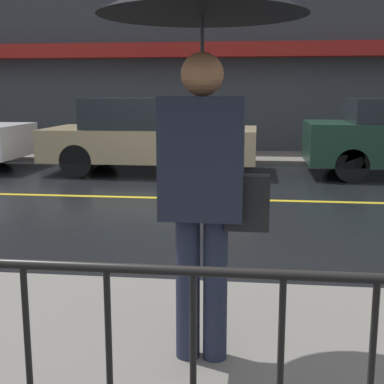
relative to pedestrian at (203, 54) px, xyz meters
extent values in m
plane|color=black|center=(-0.97, 5.07, -1.80)|extent=(80.00, 80.00, 0.00)
cube|color=slate|center=(-0.97, -0.07, -1.75)|extent=(28.00, 2.63, 0.11)
cube|color=slate|center=(-0.97, 9.89, -1.75)|extent=(28.00, 1.99, 0.11)
cube|color=gold|center=(-0.97, 5.07, -1.80)|extent=(25.20, 0.12, 0.01)
cube|color=#383D42|center=(-0.97, 11.04, 1.35)|extent=(28.00, 0.30, 6.31)
cube|color=maroon|center=(-0.97, 10.61, 0.80)|extent=(16.80, 0.55, 0.35)
cylinder|color=black|center=(-0.52, -1.13, -1.24)|extent=(0.02, 0.02, 0.91)
cylinder|color=#23283D|center=(-0.08, 0.00, -1.28)|extent=(0.14, 0.14, 0.83)
cylinder|color=#23283D|center=(0.07, 0.00, -1.28)|extent=(0.14, 0.14, 0.83)
cube|color=#232838|center=(-0.01, 0.00, -0.54)|extent=(0.45, 0.27, 0.65)
sphere|color=#BF7B4D|center=(-0.01, 0.00, -0.10)|extent=(0.23, 0.23, 0.23)
cylinder|color=#262628|center=(-0.01, 0.00, -0.18)|extent=(0.02, 0.02, 0.73)
cube|color=black|center=(0.24, 0.00, -0.78)|extent=(0.24, 0.12, 0.30)
cube|color=tan|center=(-1.79, 7.69, -1.23)|extent=(4.14, 1.92, 0.62)
cube|color=#1E2328|center=(-1.95, 7.69, -0.62)|extent=(2.15, 1.77, 0.59)
cylinder|color=black|center=(-0.50, 8.54, -1.49)|extent=(0.63, 0.22, 0.63)
cylinder|color=black|center=(-0.50, 6.84, -1.49)|extent=(0.63, 0.22, 0.63)
cylinder|color=black|center=(-3.07, 8.54, -1.49)|extent=(0.63, 0.22, 0.63)
cylinder|color=black|center=(-3.07, 6.84, -1.49)|extent=(0.63, 0.22, 0.63)
cylinder|color=black|center=(1.99, 8.47, -1.50)|extent=(0.61, 0.22, 0.61)
cylinder|color=black|center=(1.99, 6.91, -1.50)|extent=(0.61, 0.22, 0.61)
camera|label=1|loc=(0.28, -2.84, -0.19)|focal=50.00mm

